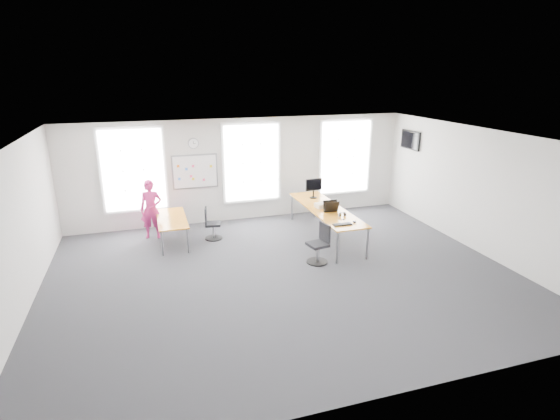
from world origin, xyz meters
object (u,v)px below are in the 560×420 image
object	(u,v)px
chair_left	(211,225)
chair_right	(320,246)
monitor	(314,187)
person	(151,209)
headphones	(342,215)
desk_left	(172,220)
keyboard	(343,224)
desk_right	(326,210)

from	to	relation	value
chair_left	chair_right	bearing A→B (deg)	-125.51
chair_left	monitor	world-z (taller)	monitor
person	headphones	xyz separation A→B (m)	(4.53, -2.12, 0.08)
desk_left	chair_right	size ratio (longest dim) A/B	1.94
chair_right	person	distance (m)	4.62
chair_left	keyboard	bearing A→B (deg)	-117.06
keyboard	headphones	size ratio (longest dim) A/B	2.63
chair_right	desk_left	bearing A→B (deg)	-137.20
monitor	headphones	bearing A→B (deg)	-93.87
chair_right	chair_left	world-z (taller)	chair_right
chair_right	keyboard	world-z (taller)	chair_right
keyboard	desk_right	bearing A→B (deg)	87.12
keyboard	person	bearing A→B (deg)	150.63
chair_left	desk_left	bearing A→B (deg)	95.78
keyboard	monitor	size ratio (longest dim) A/B	0.82
desk_left	monitor	world-z (taller)	monitor
desk_right	chair_right	xyz separation A→B (m)	(-0.75, -1.43, -0.36)
chair_right	person	xyz separation A→B (m)	(-3.65, 2.81, 0.38)
person	monitor	distance (m)	4.48
desk_left	chair_right	distance (m)	3.92
desk_right	monitor	size ratio (longest dim) A/B	5.99
chair_right	keyboard	bearing A→B (deg)	88.71
chair_right	headphones	distance (m)	1.20
person	chair_left	bearing A→B (deg)	-12.23
chair_right	monitor	xyz separation A→B (m)	(0.80, 2.43, 0.75)
chair_right	monitor	distance (m)	2.66
desk_right	keyboard	size ratio (longest dim) A/B	7.34
monitor	desk_left	bearing A→B (deg)	175.27
desk_right	keyboard	bearing A→B (deg)	-95.85
monitor	keyboard	bearing A→B (deg)	-101.03
person	monitor	size ratio (longest dim) A/B	2.81
person	keyboard	bearing A→B (deg)	-22.98
headphones	monitor	distance (m)	1.76
desk_right	monitor	xyz separation A→B (m)	(0.05, 1.00, 0.39)
headphones	monitor	size ratio (longest dim) A/B	0.31
desk_right	person	bearing A→B (deg)	162.56
headphones	chair_left	bearing A→B (deg)	154.08
person	desk_right	bearing A→B (deg)	-8.09
chair_left	headphones	distance (m)	3.45
desk_left	keyboard	distance (m)	4.38
person	headphones	size ratio (longest dim) A/B	9.06
desk_right	person	distance (m)	4.61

